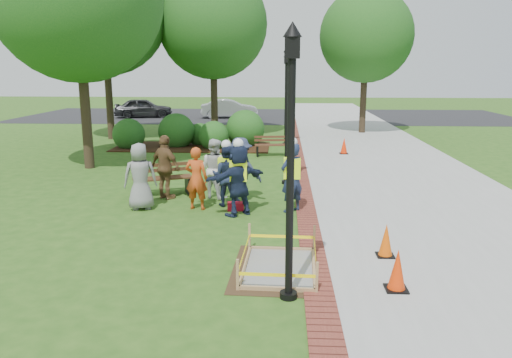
# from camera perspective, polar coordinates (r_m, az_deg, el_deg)

# --- Properties ---
(ground) EXTENTS (100.00, 100.00, 0.00)m
(ground) POSITION_cam_1_polar(r_m,az_deg,el_deg) (11.08, -2.94, -6.40)
(ground) COLOR #285116
(ground) RESTS_ON ground
(sidewalk) EXTENTS (6.00, 60.00, 0.02)m
(sidewalk) POSITION_cam_1_polar(r_m,az_deg,el_deg) (21.08, 13.65, 2.51)
(sidewalk) COLOR #9E9E99
(sidewalk) RESTS_ON ground
(brick_edging) EXTENTS (0.50, 60.00, 0.03)m
(brick_edging) POSITION_cam_1_polar(r_m,az_deg,el_deg) (20.73, 4.78, 2.67)
(brick_edging) COLOR maroon
(brick_edging) RESTS_ON ground
(mulch_bed) EXTENTS (7.00, 3.00, 0.05)m
(mulch_bed) POSITION_cam_1_polar(r_m,az_deg,el_deg) (23.07, -7.26, 3.65)
(mulch_bed) COLOR #381E0F
(mulch_bed) RESTS_ON ground
(parking_lot) EXTENTS (36.00, 12.00, 0.01)m
(parking_lot) POSITION_cam_1_polar(r_m,az_deg,el_deg) (37.60, 1.39, 7.23)
(parking_lot) COLOR black
(parking_lot) RESTS_ON ground
(wet_concrete_pad) EXTENTS (1.78, 2.36, 0.55)m
(wet_concrete_pad) POSITION_cam_1_polar(r_m,az_deg,el_deg) (9.21, 2.70, -8.92)
(wet_concrete_pad) COLOR #47331E
(wet_concrete_pad) RESTS_ON ground
(bench_near) EXTENTS (1.74, 1.13, 0.90)m
(bench_near) POSITION_cam_1_polar(r_m,az_deg,el_deg) (14.57, -10.60, -0.73)
(bench_near) COLOR #4F2F1B
(bench_near) RESTS_ON ground
(bench_far) EXTENTS (1.56, 0.69, 0.82)m
(bench_far) POSITION_cam_1_polar(r_m,az_deg,el_deg) (20.66, 1.95, 3.37)
(bench_far) COLOR #542B1D
(bench_far) RESTS_ON ground
(cone_front) EXTENTS (0.37, 0.37, 0.72)m
(cone_front) POSITION_cam_1_polar(r_m,az_deg,el_deg) (8.64, 15.84, -10.08)
(cone_front) COLOR black
(cone_front) RESTS_ON ground
(cone_back) EXTENTS (0.34, 0.34, 0.67)m
(cone_back) POSITION_cam_1_polar(r_m,az_deg,el_deg) (10.05, 14.63, -6.89)
(cone_back) COLOR black
(cone_back) RESTS_ON ground
(cone_far) EXTENTS (0.36, 0.36, 0.71)m
(cone_far) POSITION_cam_1_polar(r_m,az_deg,el_deg) (21.38, 10.02, 3.71)
(cone_far) COLOR black
(cone_far) RESTS_ON ground
(toolbox) EXTENTS (0.44, 0.26, 0.21)m
(toolbox) POSITION_cam_1_polar(r_m,az_deg,el_deg) (12.88, -2.33, -3.13)
(toolbox) COLOR maroon
(toolbox) RESTS_ON ground
(lamp_near) EXTENTS (0.28, 0.28, 4.26)m
(lamp_near) POSITION_cam_1_polar(r_m,az_deg,el_deg) (7.49, 3.99, 3.88)
(lamp_near) COLOR black
(lamp_near) RESTS_ON ground
(lamp_mid) EXTENTS (0.28, 0.28, 4.26)m
(lamp_mid) POSITION_cam_1_polar(r_m,az_deg,el_deg) (15.45, 3.58, 8.46)
(lamp_mid) COLOR black
(lamp_mid) RESTS_ON ground
(lamp_far) EXTENTS (0.28, 0.28, 4.26)m
(lamp_far) POSITION_cam_1_polar(r_m,az_deg,el_deg) (23.43, 3.45, 9.93)
(lamp_far) COLOR black
(lamp_far) RESTS_ON ground
(tree_back) EXTENTS (5.54, 5.54, 8.49)m
(tree_back) POSITION_cam_1_polar(r_m,az_deg,el_deg) (26.64, -4.95, 17.20)
(tree_back) COLOR #3D2D1E
(tree_back) RESTS_ON ground
(tree_right) EXTENTS (5.00, 5.00, 7.74)m
(tree_right) POSITION_cam_1_polar(r_m,az_deg,el_deg) (28.47, 12.49, 15.68)
(tree_right) COLOR #3D2D1E
(tree_right) RESTS_ON ground
(tree_far) EXTENTS (6.19, 6.19, 9.35)m
(tree_far) POSITION_cam_1_polar(r_m,az_deg,el_deg) (26.61, -17.02, 17.86)
(tree_far) COLOR #3D2D1E
(tree_far) RESTS_ON ground
(shrub_a) EXTENTS (1.45, 1.45, 1.45)m
(shrub_a) POSITION_cam_1_polar(r_m,az_deg,el_deg) (23.40, -14.25, 3.44)
(shrub_a) COLOR #154C19
(shrub_a) RESTS_ON ground
(shrub_b) EXTENTS (1.66, 1.66, 1.66)m
(shrub_b) POSITION_cam_1_polar(r_m,az_deg,el_deg) (23.40, -9.02, 3.68)
(shrub_b) COLOR #154C19
(shrub_b) RESTS_ON ground
(shrub_c) EXTENTS (1.35, 1.35, 1.35)m
(shrub_c) POSITION_cam_1_polar(r_m,az_deg,el_deg) (22.62, -4.83, 3.48)
(shrub_c) COLOR #154C19
(shrub_c) RESTS_ON ground
(shrub_d) EXTENTS (1.79, 1.79, 1.79)m
(shrub_d) POSITION_cam_1_polar(r_m,az_deg,el_deg) (23.52, -1.23, 3.88)
(shrub_d) COLOR #154C19
(shrub_d) RESTS_ON ground
(shrub_e) EXTENTS (1.11, 1.11, 1.11)m
(shrub_e) POSITION_cam_1_polar(r_m,az_deg,el_deg) (23.80, -6.40, 3.91)
(shrub_e) COLOR #154C19
(shrub_e) RESTS_ON ground
(casual_person_a) EXTENTS (0.63, 0.50, 1.74)m
(casual_person_a) POSITION_cam_1_polar(r_m,az_deg,el_deg) (13.14, -13.10, 0.28)
(casual_person_a) COLOR gray
(casual_person_a) RESTS_ON ground
(casual_person_b) EXTENTS (0.58, 0.43, 1.63)m
(casual_person_b) POSITION_cam_1_polar(r_m,az_deg,el_deg) (12.89, -6.82, 0.06)
(casual_person_b) COLOR #C64417
(casual_person_b) RESTS_ON ground
(casual_person_c) EXTENTS (0.64, 0.57, 1.68)m
(casual_person_c) POSITION_cam_1_polar(r_m,az_deg,el_deg) (13.99, -4.78, 1.20)
(casual_person_c) COLOR silver
(casual_person_c) RESTS_ON ground
(casual_person_d) EXTENTS (0.68, 0.63, 1.79)m
(casual_person_d) POSITION_cam_1_polar(r_m,az_deg,el_deg) (14.04, -10.30, 1.32)
(casual_person_d) COLOR brown
(casual_person_d) RESTS_ON ground
(casual_person_e) EXTENTS (0.61, 0.45, 1.77)m
(casual_person_e) POSITION_cam_1_polar(r_m,az_deg,el_deg) (13.50, -1.80, 1.01)
(casual_person_e) COLOR #2B334C
(casual_person_e) RESTS_ON ground
(hivis_worker_a) EXTENTS (0.67, 0.64, 1.93)m
(hivis_worker_a) POSITION_cam_1_polar(r_m,az_deg,el_deg) (12.27, -2.01, 0.15)
(hivis_worker_a) COLOR #181E40
(hivis_worker_a) RESTS_ON ground
(hivis_worker_b) EXTENTS (0.67, 0.63, 1.92)m
(hivis_worker_b) POSITION_cam_1_polar(r_m,az_deg,el_deg) (12.56, 4.13, 0.41)
(hivis_worker_b) COLOR #17223C
(hivis_worker_b) RESTS_ON ground
(hivis_worker_c) EXTENTS (0.56, 0.40, 1.77)m
(hivis_worker_c) POSITION_cam_1_polar(r_m,az_deg,el_deg) (13.14, -3.40, 0.67)
(hivis_worker_c) COLOR #1B2846
(hivis_worker_c) RESTS_ON ground
(parked_car_a) EXTENTS (2.93, 4.95, 1.51)m
(parked_car_a) POSITION_cam_1_polar(r_m,az_deg,el_deg) (37.34, -12.68, 6.88)
(parked_car_a) COLOR #272729
(parked_car_a) RESTS_ON ground
(parked_car_b) EXTENTS (2.44, 4.63, 1.45)m
(parked_car_b) POSITION_cam_1_polar(r_m,az_deg,el_deg) (36.10, -3.05, 6.98)
(parked_car_b) COLOR #A8A8AE
(parked_car_b) RESTS_ON ground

